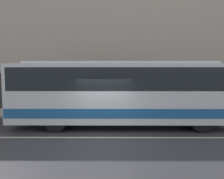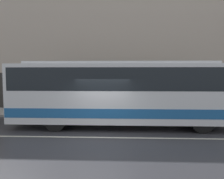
# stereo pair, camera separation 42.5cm
# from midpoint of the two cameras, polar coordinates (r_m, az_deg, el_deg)

# --- Properties ---
(ground_plane) EXTENTS (60.00, 60.00, 0.00)m
(ground_plane) POSITION_cam_midpoint_polar(r_m,az_deg,el_deg) (9.63, -1.63, -12.43)
(ground_plane) COLOR #333338
(sidewalk) EXTENTS (60.00, 2.92, 0.15)m
(sidewalk) POSITION_cam_midpoint_polar(r_m,az_deg,el_deg) (14.92, -0.12, -6.12)
(sidewalk) COLOR #A09E99
(sidewalk) RESTS_ON ground_plane
(building_facade) EXTENTS (60.00, 0.35, 13.64)m
(building_facade) POSITION_cam_midpoint_polar(r_m,az_deg,el_deg) (16.72, 0.14, 17.55)
(building_facade) COLOR #B7A899
(building_facade) RESTS_ON ground_plane
(lane_stripe) EXTENTS (54.00, 0.14, 0.01)m
(lane_stripe) POSITION_cam_midpoint_polar(r_m,az_deg,el_deg) (9.63, -1.63, -12.41)
(lane_stripe) COLOR beige
(lane_stripe) RESTS_ON ground_plane
(transit_bus) EXTENTS (10.92, 2.56, 3.34)m
(transit_bus) POSITION_cam_midpoint_polar(r_m,az_deg,el_deg) (11.25, 3.11, -0.25)
(transit_bus) COLOR silver
(transit_bus) RESTS_ON ground_plane
(pedestrian_waiting) EXTENTS (0.36, 0.36, 1.70)m
(pedestrian_waiting) POSITION_cam_midpoint_polar(r_m,az_deg,el_deg) (14.10, 5.21, -3.16)
(pedestrian_waiting) COLOR maroon
(pedestrian_waiting) RESTS_ON sidewalk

